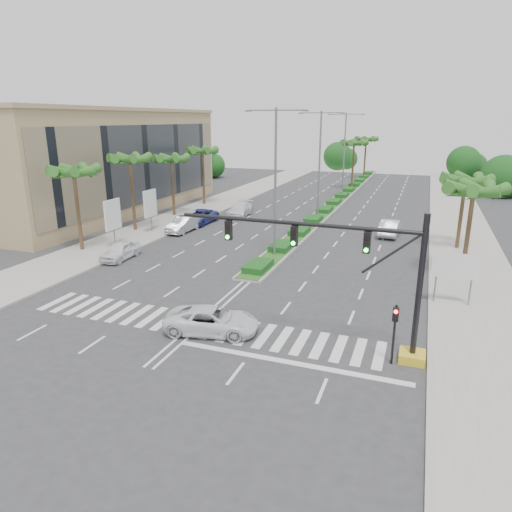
{
  "coord_description": "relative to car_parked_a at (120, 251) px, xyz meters",
  "views": [
    {
      "loc": [
        11.24,
        -20.92,
        11.15
      ],
      "look_at": [
        1.87,
        4.46,
        3.0
      ],
      "focal_mm": 32.0,
      "sensor_mm": 36.0,
      "label": 1
    }
  ],
  "objects": [
    {
      "name": "ground",
      "position": [
        11.8,
        -9.13,
        -0.73
      ],
      "size": [
        160.0,
        160.0,
        0.0
      ],
      "primitive_type": "plane",
      "color": "#333335",
      "rests_on": "ground"
    },
    {
      "name": "footpath_right",
      "position": [
        27.0,
        10.87,
        -0.65
      ],
      "size": [
        6.0,
        120.0,
        0.15
      ],
      "primitive_type": "cube",
      "color": "gray",
      "rests_on": "ground"
    },
    {
      "name": "footpath_left",
      "position": [
        -3.4,
        10.87,
        -0.65
      ],
      "size": [
        6.0,
        120.0,
        0.15
      ],
      "primitive_type": "cube",
      "color": "gray",
      "rests_on": "ground"
    },
    {
      "name": "median",
      "position": [
        11.8,
        35.87,
        -0.63
      ],
      "size": [
        2.2,
        75.0,
        0.2
      ],
      "primitive_type": "cube",
      "color": "gray",
      "rests_on": "ground"
    },
    {
      "name": "median_grass",
      "position": [
        11.8,
        35.87,
        -0.51
      ],
      "size": [
        1.8,
        75.0,
        0.04
      ],
      "primitive_type": "cube",
      "color": "#30571D",
      "rests_on": "median"
    },
    {
      "name": "building",
      "position": [
        -14.2,
        16.87,
        5.27
      ],
      "size": [
        12.0,
        36.0,
        12.0
      ],
      "primitive_type": "cube",
      "color": "tan",
      "rests_on": "ground"
    },
    {
      "name": "signal_gantry",
      "position": [
        21.07,
        -9.13,
        2.73
      ],
      "size": [
        12.6,
        1.2,
        7.2
      ],
      "color": "gold",
      "rests_on": "ground"
    },
    {
      "name": "pedestrian_signal",
      "position": [
        22.4,
        -9.8,
        1.32
      ],
      "size": [
        0.28,
        0.36,
        3.0
      ],
      "color": "black",
      "rests_on": "ground"
    },
    {
      "name": "direction_sign",
      "position": [
        25.3,
        -1.14,
        1.72
      ],
      "size": [
        2.7,
        0.11,
        3.4
      ],
      "color": "slate",
      "rests_on": "ground"
    },
    {
      "name": "billboard_near",
      "position": [
        -2.7,
        2.87,
        2.23
      ],
      "size": [
        0.18,
        2.1,
        4.35
      ],
      "color": "slate",
      "rests_on": "ground"
    },
    {
      "name": "billboard_far",
      "position": [
        -2.7,
        8.87,
        2.23
      ],
      "size": [
        0.18,
        2.1,
        4.35
      ],
      "color": "slate",
      "rests_on": "ground"
    },
    {
      "name": "palm_left_near",
      "position": [
        -4.7,
        0.87,
        5.96
      ],
      "size": [
        4.57,
        4.68,
        7.55
      ],
      "color": "brown",
      "rests_on": "ground"
    },
    {
      "name": "palm_left_mid",
      "position": [
        -4.7,
        8.87,
        6.35
      ],
      "size": [
        4.57,
        4.68,
        7.95
      ],
      "color": "brown",
      "rests_on": "ground"
    },
    {
      "name": "palm_left_far",
      "position": [
        -4.7,
        16.87,
        5.77
      ],
      "size": [
        4.57,
        4.68,
        7.35
      ],
      "color": "brown",
      "rests_on": "ground"
    },
    {
      "name": "palm_left_end",
      "position": [
        -4.7,
        24.87,
        6.16
      ],
      "size": [
        4.57,
        4.68,
        7.75
      ],
      "color": "brown",
      "rests_on": "ground"
    },
    {
      "name": "palm_right_near",
      "position": [
        26.3,
        4.87,
        5.48
      ],
      "size": [
        4.57,
        4.68,
        7.05
      ],
      "color": "brown",
      "rests_on": "ground"
    },
    {
      "name": "palm_right_far",
      "position": [
        26.3,
        12.87,
        5.19
      ],
      "size": [
        4.57,
        4.68,
        6.75
      ],
      "color": "brown",
      "rests_on": "ground"
    },
    {
      "name": "palm_median_a",
      "position": [
        11.8,
        45.87,
        6.45
      ],
      "size": [
        4.57,
        4.68,
        8.05
      ],
      "color": "brown",
      "rests_on": "ground"
    },
    {
      "name": "palm_median_b",
      "position": [
        11.8,
        60.87,
        6.45
      ],
      "size": [
        4.57,
        4.68,
        8.05
      ],
      "color": "brown",
      "rests_on": "ground"
    },
    {
      "name": "streetlight_near",
      "position": [
        11.8,
        4.87,
        6.08
      ],
      "size": [
        5.1,
        0.25,
        12.0
      ],
      "color": "slate",
      "rests_on": "ground"
    },
    {
      "name": "streetlight_mid",
      "position": [
        11.8,
        20.87,
        6.08
      ],
      "size": [
        5.1,
        0.25,
        12.0
      ],
      "color": "slate",
      "rests_on": "ground"
    },
    {
      "name": "streetlight_far",
      "position": [
        11.8,
        36.87,
        6.08
      ],
      "size": [
        5.1,
        0.25,
        12.0
      ],
      "color": "slate",
      "rests_on": "ground"
    },
    {
      "name": "car_parked_a",
      "position": [
        0.0,
        0.0,
        0.0
      ],
      "size": [
        1.94,
        4.35,
        1.45
      ],
      "primitive_type": "imported",
      "rotation": [
        0.0,
        0.0,
        0.05
      ],
      "color": "white",
      "rests_on": "ground"
    },
    {
      "name": "car_parked_b",
      "position": [
        0.2,
        10.24,
        0.05
      ],
      "size": [
        1.75,
        4.74,
        1.55
      ],
      "primitive_type": "imported",
      "rotation": [
        0.0,
        0.0,
        -0.02
      ],
      "color": "#B5B4B9",
      "rests_on": "ground"
    },
    {
      "name": "car_parked_c",
      "position": [
        0.0,
        14.22,
        0.04
      ],
      "size": [
        2.63,
        5.54,
        1.53
      ],
      "primitive_type": "imported",
      "rotation": [
        0.0,
        0.0,
        -0.02
      ],
      "color": "navy",
      "rests_on": "ground"
    },
    {
      "name": "car_parked_d",
      "position": [
        2.61,
        19.76,
        0.05
      ],
      "size": [
        2.6,
        5.52,
        1.56
      ],
      "primitive_type": "imported",
      "rotation": [
        0.0,
        0.0,
        0.08
      ],
      "color": "white",
      "rests_on": "ground"
    },
    {
      "name": "car_crossing",
      "position": [
        12.97,
        -9.69,
        -0.02
      ],
      "size": [
        5.44,
        3.29,
        1.41
      ],
      "primitive_type": "imported",
      "rotation": [
        0.0,
        0.0,
        1.77
      ],
      "color": "white",
      "rests_on": "ground"
    },
    {
      "name": "car_right",
      "position": [
        20.3,
        16.0,
        0.1
      ],
      "size": [
        2.11,
        5.13,
        1.65
      ],
      "primitive_type": "imported",
      "rotation": [
        0.0,
        0.0,
        3.07
      ],
      "color": "silver",
      "rests_on": "ground"
    }
  ]
}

